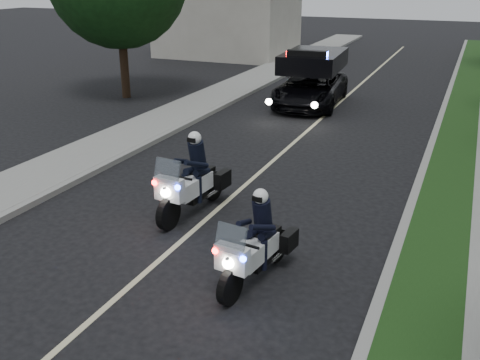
# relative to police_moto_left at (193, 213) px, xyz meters

# --- Properties ---
(ground) EXTENTS (120.00, 120.00, 0.00)m
(ground) POSITION_rel_police_moto_left_xyz_m (0.43, -3.07, 0.00)
(ground) COLOR black
(ground) RESTS_ON ground
(curb_right) EXTENTS (0.20, 60.00, 0.15)m
(curb_right) POSITION_rel_police_moto_left_xyz_m (4.53, 6.93, 0.07)
(curb_right) COLOR gray
(curb_right) RESTS_ON ground
(grass_verge) EXTENTS (1.20, 60.00, 0.16)m
(grass_verge) POSITION_rel_police_moto_left_xyz_m (5.23, 6.93, 0.08)
(grass_verge) COLOR #193814
(grass_verge) RESTS_ON ground
(curb_left) EXTENTS (0.20, 60.00, 0.15)m
(curb_left) POSITION_rel_police_moto_left_xyz_m (-3.67, 6.93, 0.07)
(curb_left) COLOR gray
(curb_left) RESTS_ON ground
(sidewalk_left) EXTENTS (2.00, 60.00, 0.16)m
(sidewalk_left) POSITION_rel_police_moto_left_xyz_m (-4.77, 6.93, 0.08)
(sidewalk_left) COLOR gray
(sidewalk_left) RESTS_ON ground
(lane_marking) EXTENTS (0.12, 50.00, 0.01)m
(lane_marking) POSITION_rel_police_moto_left_xyz_m (0.43, 6.93, 0.00)
(lane_marking) COLOR #BFB78C
(lane_marking) RESTS_ON ground
(police_moto_left) EXTENTS (0.97, 2.28, 1.89)m
(police_moto_left) POSITION_rel_police_moto_left_xyz_m (0.00, 0.00, 0.00)
(police_moto_left) COLOR silver
(police_moto_left) RESTS_ON ground
(police_moto_right) EXTENTS (0.96, 2.08, 1.71)m
(police_moto_right) POSITION_rel_police_moto_left_xyz_m (2.37, -2.11, 0.00)
(police_moto_right) COLOR silver
(police_moto_right) RESTS_ON ground
(police_suv) EXTENTS (2.73, 5.29, 2.50)m
(police_suv) POSITION_rel_police_moto_left_xyz_m (-0.59, 11.35, 0.00)
(police_suv) COLOR black
(police_suv) RESTS_ON ground
(bicycle) EXTENTS (0.54, 1.52, 0.79)m
(bicycle) POSITION_rel_police_moto_left_xyz_m (-1.67, 12.74, 0.00)
(bicycle) COLOR black
(bicycle) RESTS_ON ground
(cyclist) EXTENTS (0.58, 0.40, 1.56)m
(cyclist) POSITION_rel_police_moto_left_xyz_m (-1.67, 12.74, 0.00)
(cyclist) COLOR black
(cyclist) RESTS_ON ground
(tree_left_near) EXTENTS (6.33, 6.33, 9.62)m
(tree_left_near) POSITION_rel_police_moto_left_xyz_m (-8.38, 9.63, 0.00)
(tree_left_near) COLOR #133812
(tree_left_near) RESTS_ON ground
(tree_left_far) EXTENTS (7.81, 7.81, 10.71)m
(tree_left_far) POSITION_rel_police_moto_left_xyz_m (-8.67, 25.33, 0.00)
(tree_left_far) COLOR #1A3410
(tree_left_far) RESTS_ON ground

